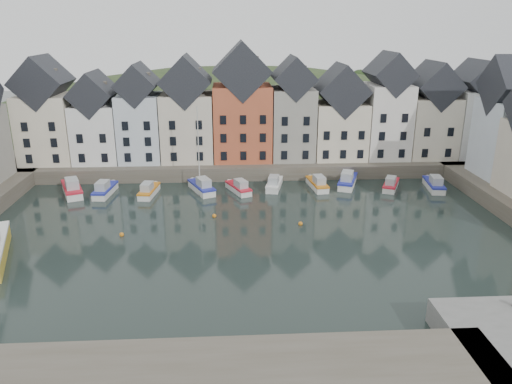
{
  "coord_description": "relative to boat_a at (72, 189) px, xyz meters",
  "views": [
    {
      "loc": [
        -2.2,
        -47.9,
        22.1
      ],
      "look_at": [
        0.92,
        6.0,
        3.77
      ],
      "focal_mm": 35.0,
      "sensor_mm": 36.0,
      "label": 1
    }
  ],
  "objects": [
    {
      "name": "boat_j",
      "position": [
        49.94,
        -0.67,
        -0.1
      ],
      "size": [
        2.68,
        6.19,
        2.3
      ],
      "rotation": [
        0.0,
        0.0,
        -0.14
      ],
      "color": "silver",
      "rests_on": "ground"
    },
    {
      "name": "far_terrace",
      "position": [
        26.63,
        10.48,
        8.09
      ],
      "size": [
        72.37,
        8.16,
        17.78
      ],
      "color": "beige",
      "rests_on": "far_quay"
    },
    {
      "name": "hillside",
      "position": [
        23.43,
        38.47,
        -18.75
      ],
      "size": [
        153.6,
        70.4,
        64.0
      ],
      "color": "#25391C",
      "rests_on": "ground"
    },
    {
      "name": "boat_e",
      "position": [
        22.62,
        -0.34,
        -0.16
      ],
      "size": [
        3.73,
        5.71,
        2.11
      ],
      "rotation": [
        0.0,
        0.0,
        0.41
      ],
      "color": "silver",
      "rests_on": "ground"
    },
    {
      "name": "boat_c",
      "position": [
        10.42,
        -0.96,
        -0.15
      ],
      "size": [
        2.44,
        5.77,
        2.15
      ],
      "rotation": [
        0.0,
        0.0,
        -0.13
      ],
      "color": "silver",
      "rests_on": "ground"
    },
    {
      "name": "boat_a",
      "position": [
        0.0,
        0.0,
        0.0
      ],
      "size": [
        4.6,
        7.21,
        2.65
      ],
      "rotation": [
        0.0,
        0.0,
        0.39
      ],
      "color": "silver",
      "rests_on": "ground"
    },
    {
      "name": "boat_d",
      "position": [
        17.54,
        0.03,
        -0.02
      ],
      "size": [
        4.2,
        6.47,
        11.88
      ],
      "rotation": [
        0.0,
        0.0,
        0.4
      ],
      "color": "silver",
      "rests_on": "ground"
    },
    {
      "name": "boat_g",
      "position": [
        33.71,
        0.65,
        -0.13
      ],
      "size": [
        2.5,
        5.96,
        2.22
      ],
      "rotation": [
        0.0,
        0.0,
        0.12
      ],
      "color": "silver",
      "rests_on": "ground"
    },
    {
      "name": "boat_i",
      "position": [
        43.94,
        -0.17,
        -0.17
      ],
      "size": [
        3.84,
        5.66,
        2.1
      ],
      "rotation": [
        0.0,
        0.0,
        -0.44
      ],
      "color": "silver",
      "rests_on": "ground"
    },
    {
      "name": "ground",
      "position": [
        23.42,
        -17.52,
        -0.79
      ],
      "size": [
        260.0,
        260.0,
        0.0
      ],
      "primitive_type": "plane",
      "color": "black",
      "rests_on": "ground"
    },
    {
      "name": "boat_b",
      "position": [
        4.44,
        -0.4,
        -0.11
      ],
      "size": [
        2.44,
        6.12,
        2.29
      ],
      "rotation": [
        0.0,
        0.0,
        -0.1
      ],
      "color": "silver",
      "rests_on": "ground"
    },
    {
      "name": "boat_h",
      "position": [
        38.17,
        1.53,
        -0.03
      ],
      "size": [
        4.22,
        6.92,
        2.54
      ],
      "rotation": [
        0.0,
        0.0,
        -0.35
      ],
      "color": "silver",
      "rests_on": "ground"
    },
    {
      "name": "far_quay",
      "position": [
        23.42,
        12.48,
        0.21
      ],
      "size": [
        90.0,
        16.0,
        2.0
      ],
      "primitive_type": "cube",
      "color": "#4E483C",
      "rests_on": "ground"
    },
    {
      "name": "mooring_buoys",
      "position": [
        19.42,
        -12.19,
        -0.64
      ],
      "size": [
        20.5,
        5.5,
        0.5
      ],
      "color": "orange",
      "rests_on": "ground"
    },
    {
      "name": "boat_f",
      "position": [
        27.61,
        1.03,
        -0.14
      ],
      "size": [
        2.99,
        5.93,
        2.18
      ],
      "rotation": [
        0.0,
        0.0,
        -0.23
      ],
      "color": "silver",
      "rests_on": "ground"
    },
    {
      "name": "near_wall",
      "position": [
        13.42,
        -39.52,
        0.21
      ],
      "size": [
        50.0,
        6.0,
        2.0
      ],
      "primitive_type": "cube",
      "color": "#4E483C",
      "rests_on": "ground"
    }
  ]
}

